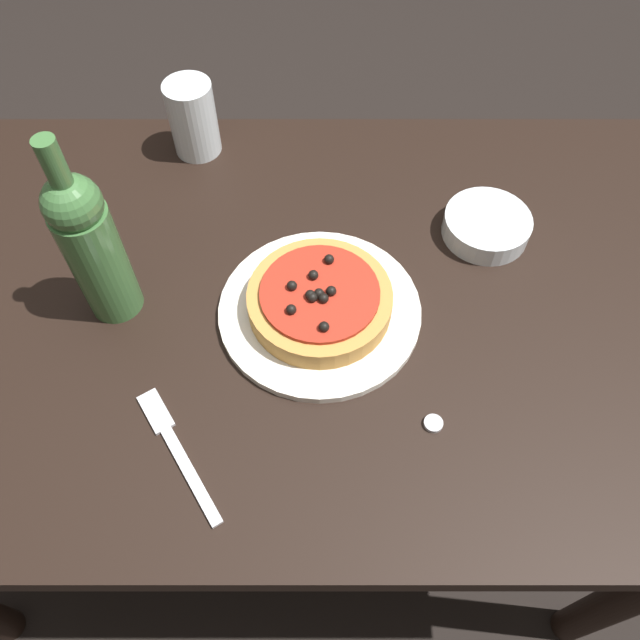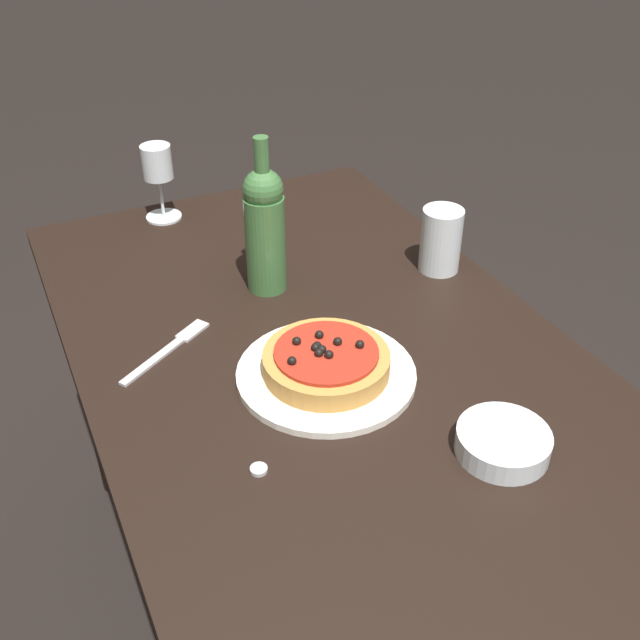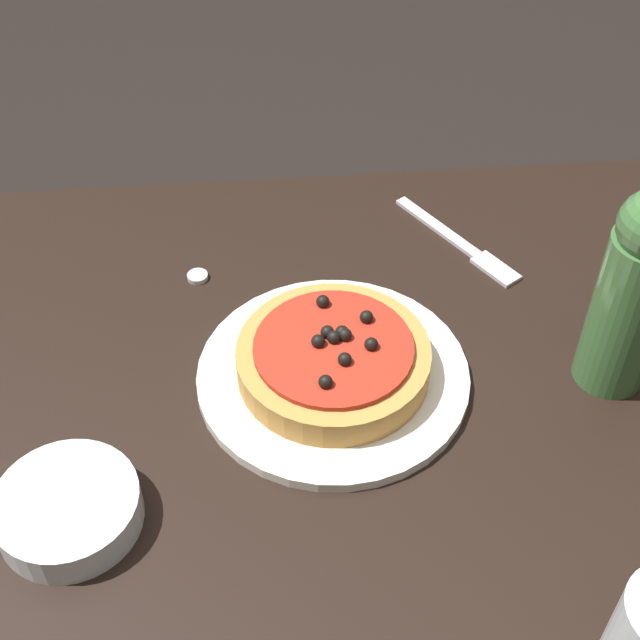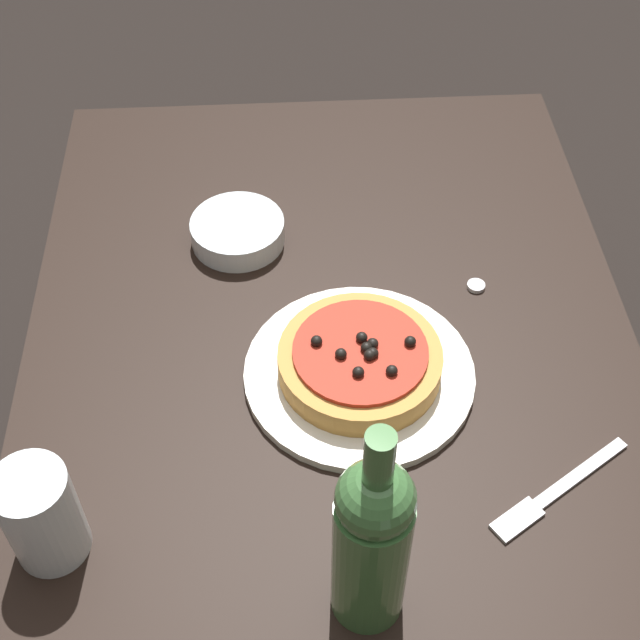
# 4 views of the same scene
# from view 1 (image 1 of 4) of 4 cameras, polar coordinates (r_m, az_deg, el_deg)

# --- Properties ---
(ground_plane) EXTENTS (14.00, 14.00, 0.00)m
(ground_plane) POSITION_cam_1_polar(r_m,az_deg,el_deg) (1.55, -2.50, -14.09)
(ground_plane) COLOR black
(dining_table) EXTENTS (1.29, 0.77, 0.74)m
(dining_table) POSITION_cam_1_polar(r_m,az_deg,el_deg) (0.97, -3.86, -1.24)
(dining_table) COLOR black
(dining_table) RESTS_ON ground_plane
(dinner_plate) EXTENTS (0.28, 0.28, 0.01)m
(dinner_plate) POSITION_cam_1_polar(r_m,az_deg,el_deg) (0.86, 0.13, 0.88)
(dinner_plate) COLOR white
(dinner_plate) RESTS_ON dining_table
(pizza) EXTENTS (0.20, 0.20, 0.05)m
(pizza) POSITION_cam_1_polar(r_m,az_deg,el_deg) (0.84, 0.12, 1.84)
(pizza) COLOR #BC843D
(pizza) RESTS_ON dinner_plate
(wine_bottle) EXTENTS (0.07, 0.07, 0.29)m
(wine_bottle) POSITION_cam_1_polar(r_m,az_deg,el_deg) (0.83, -20.01, 6.54)
(wine_bottle) COLOR #3D6B38
(wine_bottle) RESTS_ON dining_table
(water_cup) EXTENTS (0.08, 0.08, 0.12)m
(water_cup) POSITION_cam_1_polar(r_m,az_deg,el_deg) (1.08, -11.33, 17.64)
(water_cup) COLOR silver
(water_cup) RESTS_ON dining_table
(side_bowl) EXTENTS (0.13, 0.13, 0.03)m
(side_bowl) POSITION_cam_1_polar(r_m,az_deg,el_deg) (0.98, 15.15, 8.27)
(side_bowl) COLOR silver
(side_bowl) RESTS_ON dining_table
(fork) EXTENTS (0.12, 0.18, 0.00)m
(fork) POSITION_cam_1_polar(r_m,az_deg,el_deg) (0.79, -13.03, -11.09)
(fork) COLOR silver
(fork) RESTS_ON dining_table
(bottle_cap) EXTENTS (0.02, 0.02, 0.01)m
(bottle_cap) POSITION_cam_1_polar(r_m,az_deg,el_deg) (0.80, 10.43, -9.33)
(bottle_cap) COLOR #B7B7BC
(bottle_cap) RESTS_ON dining_table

